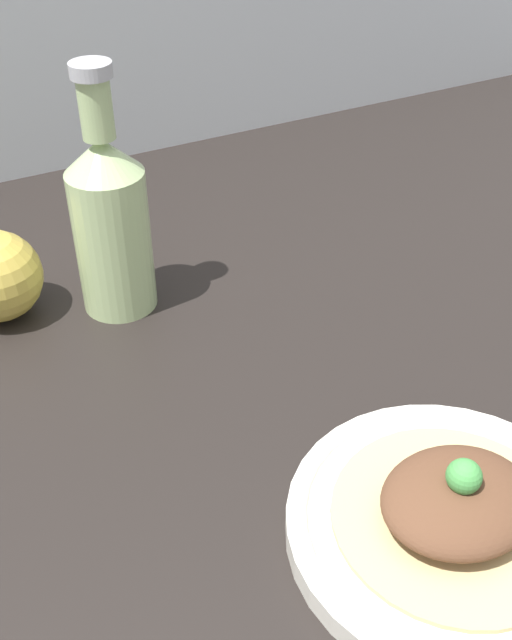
% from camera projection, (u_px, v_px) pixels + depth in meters
% --- Properties ---
extents(ground_plane, '(1.80, 1.10, 0.04)m').
position_uv_depth(ground_plane, '(225.00, 436.00, 0.62)').
color(ground_plane, black).
extents(plate, '(0.23, 0.23, 0.02)m').
position_uv_depth(plate, '(452.00, 526.00, 0.51)').
color(plate, silver).
rests_on(plate, ground_plane).
extents(plated_food, '(0.17, 0.17, 0.06)m').
position_uv_depth(plated_food, '(457.00, 504.00, 0.50)').
color(plated_food, '#D6BC7F').
rests_on(plated_food, plate).
extents(cider_bottle, '(0.07, 0.07, 0.24)m').
position_uv_depth(cider_bottle, '(110.00, 219.00, 0.69)').
color(cider_bottle, '#B7D18E').
rests_on(cider_bottle, ground_plane).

